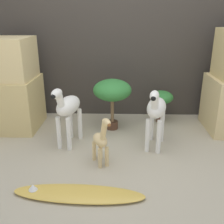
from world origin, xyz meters
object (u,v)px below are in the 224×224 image
at_px(potted_palm_front, 161,99).
at_px(potted_palm_back, 112,91).
at_px(zebra_left, 68,108).
at_px(zebra_right, 156,110).
at_px(surfboard, 78,193).
at_px(giraffe_figurine, 101,140).

height_order(potted_palm_front, potted_palm_back, potted_palm_back).
distance_m(zebra_left, potted_palm_front, 1.34).
relative_size(zebra_right, potted_palm_back, 1.09).
xyz_separation_m(zebra_left, surfboard, (0.23, -0.91, -0.41)).
xyz_separation_m(zebra_left, potted_palm_back, (0.47, 0.45, 0.07)).
distance_m(potted_palm_front, surfboard, 1.87).
bearing_deg(zebra_left, potted_palm_front, 32.05).
relative_size(zebra_right, zebra_left, 1.00).
relative_size(zebra_left, potted_palm_back, 1.09).
relative_size(zebra_right, surfboard, 0.64).
height_order(zebra_left, potted_palm_front, zebra_left).
bearing_deg(zebra_left, giraffe_figurine, -46.64).
bearing_deg(zebra_left, potted_palm_back, 43.44).
relative_size(zebra_right, potted_palm_front, 1.63).
distance_m(zebra_right, potted_palm_back, 0.69).
distance_m(zebra_right, surfboard, 1.20).
bearing_deg(surfboard, potted_palm_back, 79.78).
distance_m(zebra_left, giraffe_figurine, 0.60).
xyz_separation_m(giraffe_figurine, surfboard, (-0.16, -0.49, -0.24)).
distance_m(zebra_right, zebra_left, 0.96).
bearing_deg(zebra_right, surfboard, -129.81).
distance_m(potted_palm_back, surfboard, 1.46).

